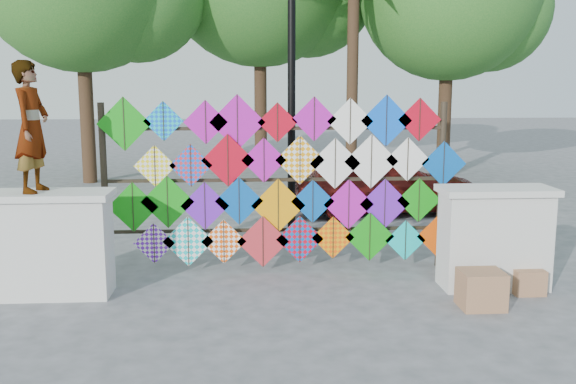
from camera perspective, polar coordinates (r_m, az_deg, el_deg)
The scene contains 9 objects.
ground at distance 8.25m, azimuth -0.86°, elevation -8.36°, with size 80.00×80.00×0.00m, color gray.
parapet_left at distance 8.21m, azimuth -20.05°, elevation -4.32°, with size 1.40×0.65×1.28m.
parapet_right at distance 8.44m, azimuth 17.87°, elevation -3.82°, with size 1.40×0.65×1.28m.
kite_rack at distance 8.67m, azimuth -0.40°, elevation 0.79°, with size 4.96×0.24×2.41m.
vendor_woman at distance 8.06m, azimuth -21.83°, elevation 5.39°, with size 0.56×0.37×1.53m, color #99999E.
sedan at distance 12.79m, azimuth 8.38°, elevation 0.90°, with size 1.49×3.70×1.26m, color #55120E.
lamppost at distance 9.86m, azimuth 0.32°, elevation 10.47°, with size 0.28×0.28×4.46m.
cardboard_box_near at distance 7.75m, azimuth 16.79°, elevation -8.29°, with size 0.49×0.43×0.43m, color #B07C55.
cardboard_box_far at distance 8.46m, azimuth 20.46°, elevation -7.41°, with size 0.37×0.34×0.31m, color #B07C55.
Camera 1 is at (-0.36, -7.84, 2.54)m, focal length 40.00 mm.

